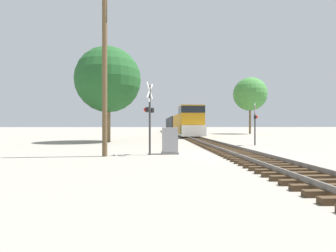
# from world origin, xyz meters

# --- Properties ---
(ground_plane) EXTENTS (400.00, 400.00, 0.00)m
(ground_plane) POSITION_xyz_m (0.00, 0.00, 0.00)
(ground_plane) COLOR gray
(rail_track_bed) EXTENTS (2.60, 160.00, 0.31)m
(rail_track_bed) POSITION_xyz_m (0.00, -0.00, 0.14)
(rail_track_bed) COLOR #42301E
(rail_track_bed) RESTS_ON ground
(freight_train) EXTENTS (3.09, 48.18, 4.30)m
(freight_train) POSITION_xyz_m (0.00, 40.13, 1.88)
(freight_train) COLOR #B77A14
(freight_train) RESTS_ON ground
(crossing_signal_near) EXTENTS (0.60, 1.00, 4.18)m
(crossing_signal_near) POSITION_xyz_m (-5.17, 0.36, 2.42)
(crossing_signal_near) COLOR #333333
(crossing_signal_near) RESTS_ON ground
(crossing_signal_far) EXTENTS (0.60, 1.00, 3.57)m
(crossing_signal_far) POSITION_xyz_m (3.66, 6.97, 2.18)
(crossing_signal_far) COLOR #333333
(crossing_signal_far) RESTS_ON ground
(relay_cabinet) EXTENTS (1.02, 0.71, 1.58)m
(relay_cabinet) POSITION_xyz_m (-3.95, 0.77, 0.78)
(relay_cabinet) COLOR slate
(relay_cabinet) RESTS_ON ground
(utility_pole) EXTENTS (1.80, 0.28, 9.43)m
(utility_pole) POSITION_xyz_m (-7.61, -0.22, 4.85)
(utility_pole) COLOR brown
(utility_pole) RESTS_ON ground
(tree_far_right) EXTENTS (6.68, 6.68, 9.70)m
(tree_far_right) POSITION_xyz_m (-9.61, 12.23, 6.35)
(tree_far_right) COLOR brown
(tree_far_right) RESTS_ON ground
(tree_mid_background) EXTENTS (6.47, 6.47, 10.99)m
(tree_mid_background) POSITION_xyz_m (13.71, 35.26, 7.74)
(tree_mid_background) COLOR brown
(tree_mid_background) RESTS_ON ground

